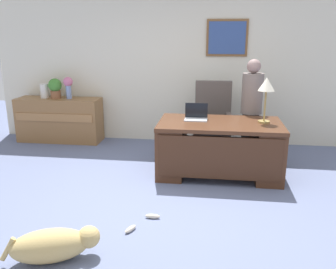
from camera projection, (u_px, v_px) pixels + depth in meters
The scene contains 14 objects.
ground_plane at pixel (163, 201), 4.28m from camera, with size 12.00×12.00×0.00m, color slate.
back_wall at pixel (184, 68), 6.38m from camera, with size 7.00×0.16×2.70m.
desk at pixel (219, 147), 4.98m from camera, with size 1.69×0.94×0.76m.
credenza at pixel (60, 120), 6.60m from camera, with size 1.53×0.50×0.80m.
armchair at pixel (212, 122), 5.92m from camera, with size 0.60×0.59×1.19m.
person_standing at pixel (251, 110), 5.49m from camera, with size 0.32×0.32×1.58m.
dog_lying at pixel (54, 245), 3.12m from camera, with size 0.81×0.52×0.30m.
laptop at pixel (196, 116), 5.05m from camera, with size 0.32×0.22×0.22m.
desk_lamp at pixel (266, 87), 4.76m from camera, with size 0.22×0.22×0.62m.
vase_with_flowers at pixel (68, 85), 6.40m from camera, with size 0.17×0.17×0.39m.
vase_empty at pixel (44, 91), 6.49m from camera, with size 0.15×0.15×0.26m, color silver.
potted_plant at pixel (55, 87), 6.44m from camera, with size 0.24×0.24×0.36m.
dog_toy_bone at pixel (130, 229), 3.62m from camera, with size 0.16×0.05×0.05m, color beige.
dog_toy_plush at pixel (153, 216), 3.87m from camera, with size 0.17×0.05×0.05m, color beige.
Camera 1 is at (0.57, -3.85, 1.94)m, focal length 38.04 mm.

